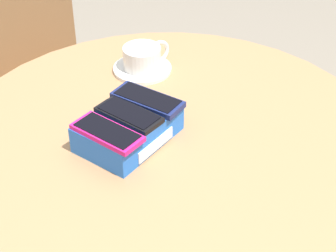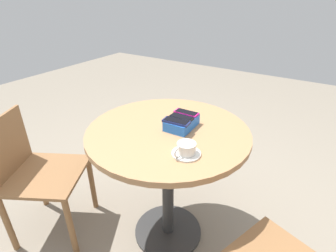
% 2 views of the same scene
% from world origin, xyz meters
% --- Properties ---
extents(ground_plane, '(8.00, 8.00, 0.00)m').
position_xyz_m(ground_plane, '(0.00, 0.00, 0.00)').
color(ground_plane, gray).
extents(round_table, '(0.87, 0.87, 0.78)m').
position_xyz_m(round_table, '(0.00, 0.00, 0.62)').
color(round_table, '#2D2D2D').
rests_on(round_table, ground_plane).
extents(phone_box, '(0.19, 0.14, 0.05)m').
position_xyz_m(phone_box, '(-0.06, 0.05, 0.80)').
color(phone_box, blue).
rests_on(phone_box, round_table).
extents(phone_magenta, '(0.06, 0.13, 0.01)m').
position_xyz_m(phone_magenta, '(-0.12, 0.04, 0.84)').
color(phone_magenta, '#D11975').
rests_on(phone_magenta, phone_box).
extents(phone_black, '(0.06, 0.13, 0.01)m').
position_xyz_m(phone_black, '(-0.06, 0.05, 0.84)').
color(phone_black, black).
rests_on(phone_black, phone_box).
extents(phone_navy, '(0.07, 0.14, 0.01)m').
position_xyz_m(phone_navy, '(0.00, 0.05, 0.84)').
color(phone_navy, navy).
rests_on(phone_navy, phone_box).
extents(saucer, '(0.13, 0.13, 0.01)m').
position_xyz_m(saucer, '(0.16, 0.20, 0.78)').
color(saucer, silver).
rests_on(saucer, round_table).
extents(coffee_cup, '(0.12, 0.09, 0.06)m').
position_xyz_m(coffee_cup, '(0.16, 0.20, 0.81)').
color(coffee_cup, silver).
rests_on(coffee_cup, saucer).
extents(chair_near_window, '(0.58, 0.58, 0.81)m').
position_xyz_m(chair_near_window, '(0.39, -0.71, 0.44)').
color(chair_near_window, brown).
rests_on(chair_near_window, ground_plane).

